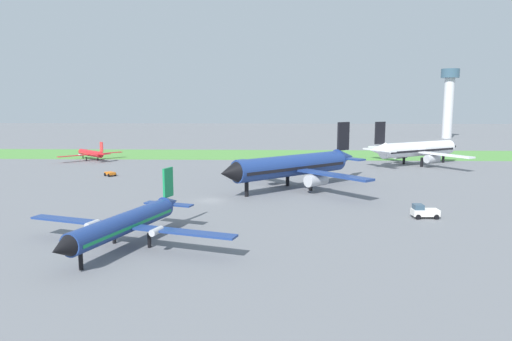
% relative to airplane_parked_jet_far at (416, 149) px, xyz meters
% --- Properties ---
extents(ground_plane, '(600.00, 600.00, 0.00)m').
position_rel_airplane_parked_jet_far_xyz_m(ground_plane, '(-46.91, -45.66, -4.13)').
color(ground_plane, slate).
extents(grass_taxiway_strip, '(360.00, 28.00, 0.08)m').
position_rel_airplane_parked_jet_far_xyz_m(grass_taxiway_strip, '(-46.91, 23.72, -4.09)').
color(grass_taxiway_strip, '#549342').
rests_on(grass_taxiway_strip, ground_plane).
extents(airplane_parked_jet_far, '(28.78, 28.76, 11.47)m').
position_rel_airplane_parked_jet_far_xyz_m(airplane_parked_jet_far, '(0.00, 0.00, 0.00)').
color(airplane_parked_jet_far, white).
rests_on(airplane_parked_jet_far, ground_plane).
extents(airplane_midfield_jet, '(28.11, 27.33, 12.11)m').
position_rel_airplane_parked_jet_far_xyz_m(airplane_midfield_jet, '(-32.82, -34.72, 0.23)').
color(airplane_midfield_jet, navy).
rests_on(airplane_midfield_jet, ground_plane).
extents(airplane_foreground_turboprop, '(25.06, 21.66, 7.73)m').
position_rel_airplane_parked_jet_far_xyz_m(airplane_foreground_turboprop, '(-52.90, -70.94, -1.30)').
color(airplane_foreground_turboprop, navy).
rests_on(airplane_foreground_turboprop, ground_plane).
extents(airplane_taxiing_turboprop, '(13.65, 14.38, 5.59)m').
position_rel_airplane_parked_jet_far_xyz_m(airplane_taxiing_turboprop, '(-87.81, 6.95, -2.08)').
color(airplane_taxiing_turboprop, red).
rests_on(airplane_taxiing_turboprop, ground_plane).
extents(pushback_tug_near_gate, '(3.67, 2.18, 1.95)m').
position_rel_airplane_parked_jet_far_xyz_m(pushback_tug_near_gate, '(-15.83, -56.33, -3.22)').
color(pushback_tug_near_gate, white).
rests_on(pushback_tug_near_gate, ground_plane).
extents(baggage_cart_midfield, '(2.94, 2.90, 0.90)m').
position_rel_airplane_parked_jet_far_xyz_m(baggage_cart_midfield, '(-72.67, -20.76, -3.56)').
color(baggage_cart_midfield, orange).
rests_on(baggage_cart_midfield, ground_plane).
extents(control_tower, '(8.00, 8.00, 31.40)m').
position_rel_airplane_parked_jet_far_xyz_m(control_tower, '(43.05, 95.66, 14.68)').
color(control_tower, silver).
rests_on(control_tower, ground_plane).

